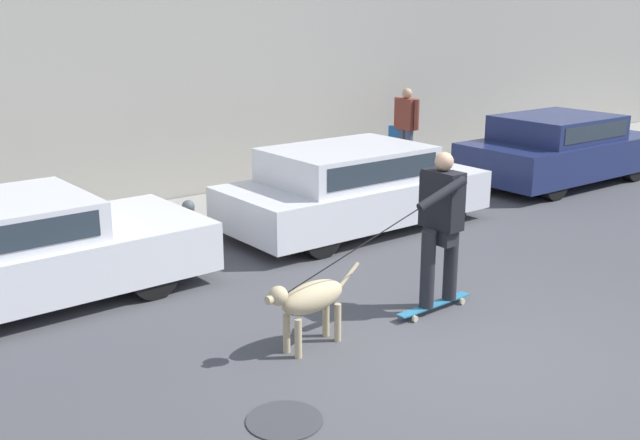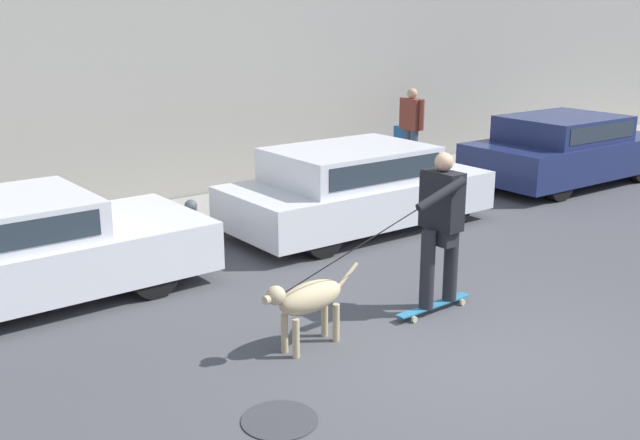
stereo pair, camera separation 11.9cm
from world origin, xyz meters
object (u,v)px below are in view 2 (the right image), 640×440
at_px(dog, 308,300).
at_px(pedestrian_with_bag, 410,126).
at_px(skateboarder, 440,223).
at_px(parked_car_2, 565,150).
at_px(fire_hydrant, 192,221).
at_px(parked_car_1, 356,189).

xyz_separation_m(dog, pedestrian_with_bag, (6.11, 5.05, 0.51)).
relative_size(dog, skateboarder, 0.48).
relative_size(parked_car_2, dog, 3.29).
distance_m(skateboarder, fire_hydrant, 3.94).
xyz_separation_m(parked_car_2, pedestrian_with_bag, (-2.00, 2.13, 0.38)).
relative_size(parked_car_2, skateboarder, 1.57).
bearing_deg(parked_car_1, dog, -136.01).
bearing_deg(skateboarder, dog, -5.22).
xyz_separation_m(skateboarder, pedestrian_with_bag, (4.44, 5.15, 0.01)).
bearing_deg(fire_hydrant, dog, -99.88).
height_order(pedestrian_with_bag, fire_hydrant, pedestrian_with_bag).
bearing_deg(parked_car_1, skateboarder, -113.96).
bearing_deg(pedestrian_with_bag, dog, -141.20).
height_order(parked_car_2, pedestrian_with_bag, pedestrian_with_bag).
bearing_deg(parked_car_2, fire_hydrant, 175.07).
relative_size(parked_car_1, dog, 3.31).
distance_m(pedestrian_with_bag, fire_hydrant, 5.69).
bearing_deg(parked_car_2, pedestrian_with_bag, 133.79).
distance_m(parked_car_1, fire_hydrant, 2.49).
xyz_separation_m(parked_car_2, skateboarder, (-6.44, -3.02, 0.36)).
distance_m(parked_car_2, pedestrian_with_bag, 2.94).
relative_size(parked_car_1, pedestrian_with_bag, 2.52).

